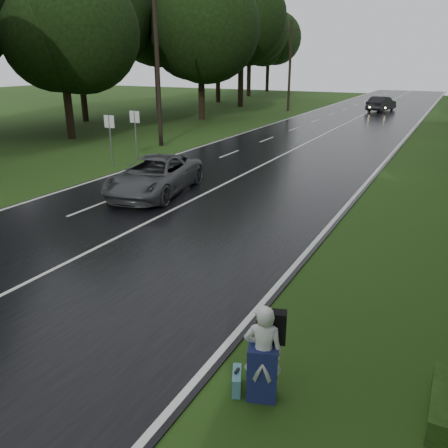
# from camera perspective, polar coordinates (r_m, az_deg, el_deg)

# --- Properties ---
(road) EXTENTS (12.00, 140.00, 0.04)m
(road) POSITION_cam_1_polar(r_m,az_deg,el_deg) (26.78, 6.48, 8.14)
(road) COLOR black
(road) RESTS_ON ground
(lane_center) EXTENTS (0.12, 140.00, 0.01)m
(lane_center) POSITION_cam_1_polar(r_m,az_deg,el_deg) (26.78, 6.48, 8.20)
(lane_center) COLOR silver
(lane_center) RESTS_ON road
(grey_car) EXTENTS (3.49, 5.96, 1.56)m
(grey_car) POSITION_cam_1_polar(r_m,az_deg,el_deg) (19.55, -8.74, 6.05)
(grey_car) COLOR #414345
(grey_car) RESTS_ON road
(far_car) EXTENTS (2.64, 5.14, 1.62)m
(far_car) POSITION_cam_1_polar(r_m,az_deg,el_deg) (55.16, 19.21, 14.10)
(far_car) COLOR black
(far_car) RESTS_ON road
(hitchhiker) EXTENTS (0.75, 0.72, 1.78)m
(hitchhiker) POSITION_cam_1_polar(r_m,az_deg,el_deg) (7.82, 5.01, -16.26)
(hitchhiker) COLOR silver
(hitchhiker) RESTS_ON ground
(suitcase) EXTENTS (0.34, 0.53, 0.36)m
(suitcase) POSITION_cam_1_polar(r_m,az_deg,el_deg) (8.34, 1.61, -19.12)
(suitcase) COLOR teal
(suitcase) RESTS_ON ground
(utility_pole_mid) EXTENTS (1.80, 0.28, 9.96)m
(utility_pole_mid) POSITION_cam_1_polar(r_m,az_deg,el_deg) (31.33, -7.91, 9.76)
(utility_pole_mid) COLOR black
(utility_pole_mid) RESTS_ON ground
(utility_pole_far) EXTENTS (1.80, 0.28, 9.45)m
(utility_pole_far) POSITION_cam_1_polar(r_m,az_deg,el_deg) (53.62, 8.04, 13.93)
(utility_pole_far) COLOR black
(utility_pole_far) RESTS_ON ground
(road_sign_a) EXTENTS (0.65, 0.10, 2.72)m
(road_sign_a) POSITION_cam_1_polar(r_m,az_deg,el_deg) (25.57, -13.80, 7.09)
(road_sign_a) COLOR white
(road_sign_a) RESTS_ON ground
(road_sign_b) EXTENTS (0.66, 0.10, 2.74)m
(road_sign_b) POSITION_cam_1_polar(r_m,az_deg,el_deg) (27.18, -10.86, 8.05)
(road_sign_b) COLOR white
(road_sign_b) RESTS_ON ground
(tree_left_d) EXTENTS (7.90, 7.90, 12.34)m
(tree_left_d) POSITION_cam_1_polar(r_m,az_deg,el_deg) (35.75, -18.58, 10.17)
(tree_left_d) COLOR black
(tree_left_d) RESTS_ON ground
(tree_left_e) EXTENTS (8.71, 8.71, 13.61)m
(tree_left_e) POSITION_cam_1_polar(r_m,az_deg,el_deg) (45.36, -2.79, 13.03)
(tree_left_e) COLOR black
(tree_left_e) RESTS_ON ground
(tree_left_f) EXTENTS (11.45, 11.45, 17.88)m
(tree_left_f) POSITION_cam_1_polar(r_m,az_deg,el_deg) (57.97, 2.07, 14.54)
(tree_left_f) COLOR black
(tree_left_f) RESTS_ON ground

